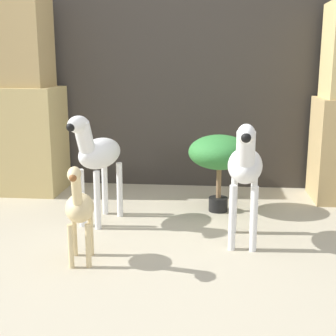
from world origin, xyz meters
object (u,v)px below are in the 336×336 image
(giraffe_figurine, at_px, (79,207))
(potted_palm_front, at_px, (219,154))
(zebra_right, at_px, (245,167))
(zebra_left, at_px, (97,154))

(giraffe_figurine, relative_size, potted_palm_front, 1.01)
(potted_palm_front, bearing_deg, zebra_right, -77.12)
(zebra_left, height_order, potted_palm_front, zebra_left)
(zebra_right, height_order, potted_palm_front, zebra_right)
(zebra_left, distance_m, giraffe_figurine, 0.63)
(zebra_right, relative_size, zebra_left, 1.00)
(zebra_left, bearing_deg, zebra_right, -16.64)
(giraffe_figurine, distance_m, potted_palm_front, 1.16)
(zebra_left, relative_size, potted_palm_front, 1.33)
(zebra_left, bearing_deg, giraffe_figurine, -84.53)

